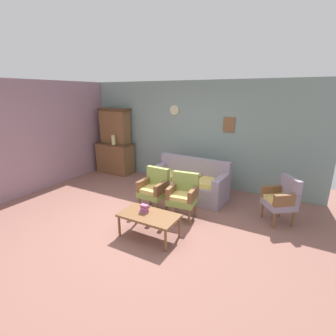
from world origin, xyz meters
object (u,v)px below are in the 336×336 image
at_px(book_stack_on_table, 144,208).
at_px(wingback_chair_by_fireplace, 282,198).
at_px(armchair_near_cabinet, 154,188).
at_px(armchair_row_middle, 183,194).
at_px(vase_on_cabinet, 113,140).
at_px(floral_couch, 189,183).
at_px(side_cabinet, 115,158).
at_px(coffee_table, 149,217).

bearing_deg(book_stack_on_table, wingback_chair_by_fireplace, 38.51).
xyz_separation_m(armchair_near_cabinet, armchair_row_middle, (0.68, -0.01, 0.00)).
bearing_deg(armchair_row_middle, vase_on_cabinet, 154.16).
bearing_deg(book_stack_on_table, armchair_near_cabinet, 112.21).
bearing_deg(floral_couch, side_cabinet, 167.66).
bearing_deg(armchair_near_cabinet, book_stack_on_table, -67.79).
distance_m(wingback_chair_by_fireplace, book_stack_on_table, 2.58).
bearing_deg(wingback_chair_by_fireplace, side_cabinet, 169.49).
relative_size(vase_on_cabinet, wingback_chair_by_fireplace, 0.31).
bearing_deg(wingback_chair_by_fireplace, vase_on_cabinet, 171.34).
height_order(floral_couch, armchair_near_cabinet, same).
distance_m(floral_couch, wingback_chair_by_fireplace, 2.08).
relative_size(armchair_row_middle, book_stack_on_table, 5.76).
height_order(side_cabinet, armchair_row_middle, side_cabinet).
distance_m(side_cabinet, armchair_row_middle, 3.51).
height_order(armchair_row_middle, wingback_chair_by_fireplace, same).
xyz_separation_m(armchair_row_middle, coffee_table, (-0.20, -0.92, -0.12)).
height_order(vase_on_cabinet, book_stack_on_table, vase_on_cabinet).
bearing_deg(armchair_near_cabinet, floral_couch, 71.71).
height_order(armchair_row_middle, book_stack_on_table, armchair_row_middle).
relative_size(vase_on_cabinet, coffee_table, 0.28).
xyz_separation_m(floral_couch, coffee_table, (0.15, -1.94, 0.05)).
height_order(armchair_near_cabinet, armchair_row_middle, same).
height_order(vase_on_cabinet, armchair_near_cabinet, vase_on_cabinet).
xyz_separation_m(vase_on_cabinet, armchair_row_middle, (2.98, -1.44, -0.57)).
relative_size(armchair_row_middle, wingback_chair_by_fireplace, 1.00).
xyz_separation_m(armchair_row_middle, book_stack_on_table, (-0.31, -0.88, -0.01)).
bearing_deg(vase_on_cabinet, coffee_table, -40.33).
distance_m(armchair_near_cabinet, book_stack_on_table, 0.96).
relative_size(armchair_near_cabinet, book_stack_on_table, 5.76).
distance_m(floral_couch, armchair_row_middle, 1.09).
xyz_separation_m(side_cabinet, vase_on_cabinet, (0.13, -0.18, 0.60)).
bearing_deg(side_cabinet, armchair_near_cabinet, -33.52).
distance_m(side_cabinet, vase_on_cabinet, 0.64).
bearing_deg(side_cabinet, floral_couch, -12.34).
bearing_deg(coffee_table, floral_couch, 94.34).
distance_m(armchair_row_middle, book_stack_on_table, 0.93).
distance_m(floral_couch, book_stack_on_table, 1.90).
xyz_separation_m(vase_on_cabinet, floral_couch, (2.64, -0.43, -0.74)).
bearing_deg(vase_on_cabinet, wingback_chair_by_fireplace, -8.66).
distance_m(side_cabinet, armchair_near_cabinet, 2.93).
relative_size(floral_couch, armchair_row_middle, 2.05).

